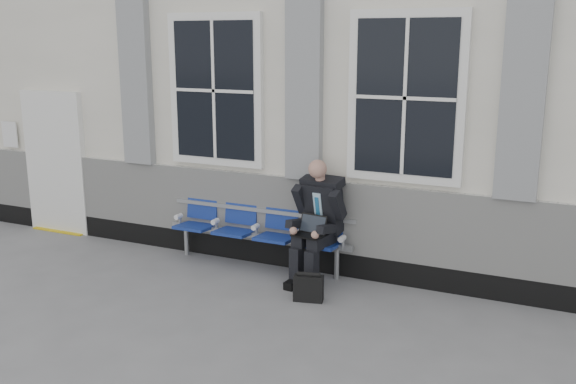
% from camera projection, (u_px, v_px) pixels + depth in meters
% --- Properties ---
extents(ground, '(70.00, 70.00, 0.00)m').
position_uv_depth(ground, '(328.00, 326.00, 6.64)').
color(ground, slate).
rests_on(ground, ground).
extents(station_building, '(14.40, 4.40, 4.49)m').
position_uv_depth(station_building, '(417.00, 87.00, 9.19)').
color(station_building, silver).
rests_on(station_building, ground).
extents(bench, '(2.60, 0.47, 0.91)m').
position_uv_depth(bench, '(258.00, 225.00, 8.28)').
color(bench, '#9EA0A3').
rests_on(bench, ground).
extents(businessman, '(0.65, 0.88, 1.51)m').
position_uv_depth(businessman, '(317.00, 217.00, 7.74)').
color(businessman, black).
rests_on(businessman, ground).
extents(briefcase, '(0.36, 0.21, 0.34)m').
position_uv_depth(briefcase, '(308.00, 288.00, 7.25)').
color(briefcase, black).
rests_on(briefcase, ground).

